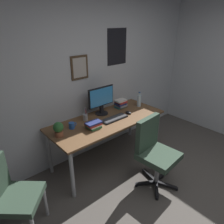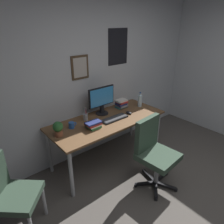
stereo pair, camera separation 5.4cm
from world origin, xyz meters
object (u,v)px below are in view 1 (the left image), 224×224
(coffee_mug_near, at_px, (72,125))
(side_chair, at_px, (11,194))
(office_chair, at_px, (154,149))
(pen_cup, at_px, (85,117))
(book_stack_left, at_px, (121,103))
(book_stack_right, at_px, (94,125))
(potted_plant, at_px, (58,129))
(keyboard, at_px, (114,118))
(computer_mouse, at_px, (128,113))
(water_bottle, at_px, (139,100))
(monitor, at_px, (101,99))

(coffee_mug_near, bearing_deg, side_chair, -156.83)
(office_chair, bearing_deg, pen_cup, 112.42)
(book_stack_left, bearing_deg, book_stack_right, -160.24)
(side_chair, bearing_deg, potted_plant, 24.91)
(keyboard, relative_size, computer_mouse, 3.91)
(office_chair, distance_m, computer_mouse, 0.79)
(office_chair, relative_size, side_chair, 1.09)
(side_chair, bearing_deg, water_bottle, 8.78)
(computer_mouse, bearing_deg, side_chair, -172.55)
(coffee_mug_near, height_order, pen_cup, pen_cup)
(office_chair, xyz_separation_m, pen_cup, (-0.40, 0.97, 0.25))
(side_chair, relative_size, monitor, 1.90)
(side_chair, bearing_deg, computer_mouse, 7.45)
(monitor, height_order, pen_cup, monitor)
(monitor, height_order, potted_plant, monitor)
(keyboard, relative_size, pen_cup, 2.15)
(potted_plant, bearing_deg, office_chair, -41.71)
(side_chair, height_order, water_bottle, water_bottle)
(monitor, height_order, water_bottle, monitor)
(coffee_mug_near, bearing_deg, pen_cup, 16.80)
(keyboard, bearing_deg, monitor, 94.05)
(computer_mouse, bearing_deg, pen_cup, 158.64)
(water_bottle, height_order, coffee_mug_near, water_bottle)
(monitor, xyz_separation_m, pen_cup, (-0.32, -0.03, -0.19))
(pen_cup, bearing_deg, monitor, 4.77)
(keyboard, height_order, water_bottle, water_bottle)
(coffee_mug_near, height_order, potted_plant, potted_plant)
(water_bottle, relative_size, book_stack_left, 1.30)
(monitor, xyz_separation_m, coffee_mug_near, (-0.60, -0.11, -0.20))
(computer_mouse, relative_size, potted_plant, 0.56)
(side_chair, height_order, potted_plant, potted_plant)
(monitor, distance_m, computer_mouse, 0.48)
(office_chair, distance_m, coffee_mug_near, 1.14)
(monitor, relative_size, keyboard, 1.07)
(office_chair, bearing_deg, computer_mouse, 71.40)
(pen_cup, bearing_deg, side_chair, -158.21)
(water_bottle, bearing_deg, keyboard, -171.05)
(keyboard, bearing_deg, coffee_mug_near, 164.68)
(computer_mouse, height_order, water_bottle, water_bottle)
(keyboard, distance_m, computer_mouse, 0.30)
(computer_mouse, bearing_deg, potted_plant, 175.34)
(side_chair, relative_size, coffee_mug_near, 7.59)
(water_bottle, relative_size, potted_plant, 1.29)
(office_chair, height_order, monitor, monitor)
(potted_plant, xyz_separation_m, book_stack_left, (1.23, 0.16, -0.03))
(pen_cup, bearing_deg, computer_mouse, -21.36)
(computer_mouse, xyz_separation_m, pen_cup, (-0.64, 0.25, 0.04))
(side_chair, xyz_separation_m, keyboard, (1.59, 0.24, 0.23))
(book_stack_right, bearing_deg, monitor, 38.52)
(side_chair, xyz_separation_m, book_stack_left, (1.97, 0.50, 0.30))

